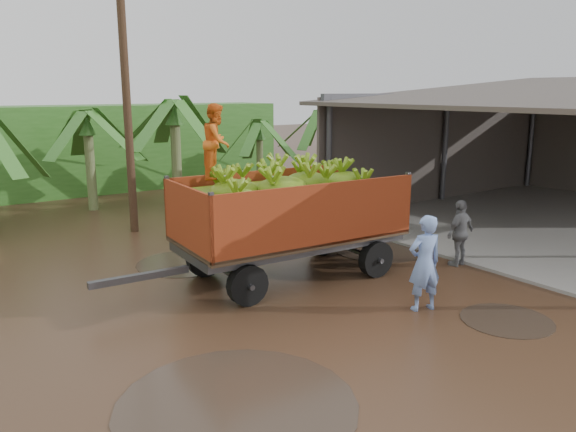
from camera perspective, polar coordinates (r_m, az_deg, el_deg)
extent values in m
plane|color=black|center=(11.27, 1.33, -9.30)|extent=(100.00, 100.00, 0.00)
cube|color=gray|center=(20.05, 25.68, -0.63)|extent=(12.00, 10.00, 0.08)
cube|color=#383330|center=(19.61, 26.87, 11.43)|extent=(12.78, 10.80, 1.01)
cube|color=#383330|center=(22.49, 15.25, 6.56)|extent=(12.00, 0.12, 4.00)
cube|color=#2D661E|center=(24.89, -25.27, 5.89)|extent=(22.00, 3.00, 3.60)
cube|color=#47474C|center=(11.51, -14.81, -6.01)|extent=(2.01, 0.24, 0.13)
imported|color=orange|center=(12.17, -7.26, 7.51)|extent=(0.98, 0.99, 1.61)
imported|color=#7897DB|center=(11.18, 13.71, -4.67)|extent=(0.79, 0.63, 1.91)
imported|color=slate|center=(14.29, 17.09, -1.64)|extent=(1.00, 0.48, 1.65)
cylinder|color=#47301E|center=(17.31, -16.13, 12.21)|extent=(0.24, 0.24, 8.45)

